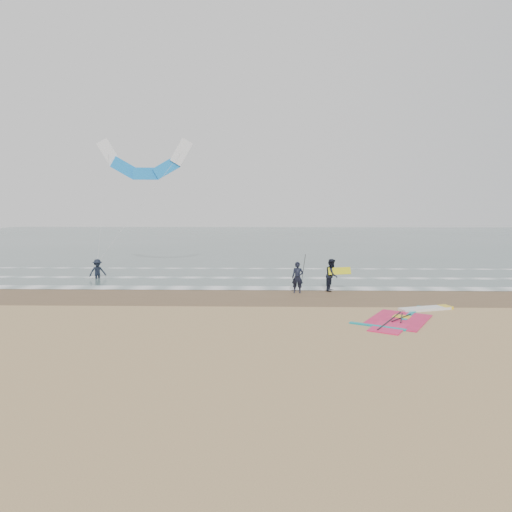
{
  "coord_description": "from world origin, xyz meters",
  "views": [
    {
      "loc": [
        -1.36,
        -17.23,
        4.58
      ],
      "look_at": [
        -1.88,
        5.0,
        2.2
      ],
      "focal_mm": 32.0,
      "sensor_mm": 36.0,
      "label": 1
    }
  ],
  "objects_px": {
    "windsurf_rig": "(407,317)",
    "person_standing": "(298,277)",
    "person_walking": "(332,275)",
    "person_wading": "(97,266)",
    "surf_kite": "(145,163)"
  },
  "relations": [
    {
      "from": "person_standing",
      "to": "person_wading",
      "type": "distance_m",
      "value": 13.33
    },
    {
      "from": "windsurf_rig",
      "to": "person_wading",
      "type": "distance_m",
      "value": 19.5
    },
    {
      "from": "person_walking",
      "to": "person_standing",
      "type": "bearing_deg",
      "value": 129.37
    },
    {
      "from": "windsurf_rig",
      "to": "person_walking",
      "type": "distance_m",
      "value": 6.51
    },
    {
      "from": "person_walking",
      "to": "surf_kite",
      "type": "distance_m",
      "value": 16.18
    },
    {
      "from": "person_walking",
      "to": "person_wading",
      "type": "bearing_deg",
      "value": 95.83
    },
    {
      "from": "windsurf_rig",
      "to": "person_standing",
      "type": "xyz_separation_m",
      "value": [
        -4.21,
        5.4,
        0.8
      ]
    },
    {
      "from": "person_wading",
      "to": "person_walking",
      "type": "bearing_deg",
      "value": -49.45
    },
    {
      "from": "windsurf_rig",
      "to": "surf_kite",
      "type": "xyz_separation_m",
      "value": [
        -14.57,
        14.06,
        7.69
      ]
    },
    {
      "from": "windsurf_rig",
      "to": "person_standing",
      "type": "relative_size",
      "value": 3.09
    },
    {
      "from": "person_wading",
      "to": "surf_kite",
      "type": "distance_m",
      "value": 8.32
    },
    {
      "from": "person_standing",
      "to": "surf_kite",
      "type": "relative_size",
      "value": 0.2
    },
    {
      "from": "person_walking",
      "to": "windsurf_rig",
      "type": "bearing_deg",
      "value": -138.2
    },
    {
      "from": "person_walking",
      "to": "person_wading",
      "type": "height_order",
      "value": "person_walking"
    },
    {
      "from": "person_standing",
      "to": "person_wading",
      "type": "bearing_deg",
      "value": 171.78
    }
  ]
}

